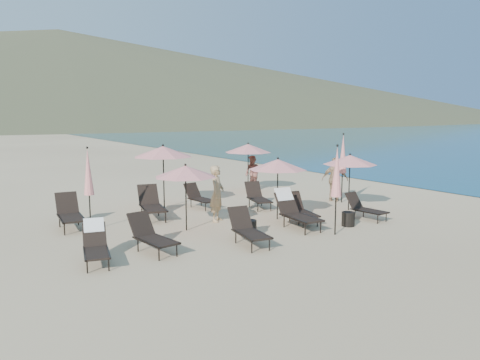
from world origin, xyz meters
TOP-DOWN VIEW (x-y plane):
  - ground at (0.00, 0.00)m, footprint 800.00×800.00m
  - volcanic_headland at (71.37, 302.62)m, footprint 690.00×690.00m
  - lounger_0 at (-6.02, 0.19)m, footprint 0.88×1.61m
  - lounger_1 at (-4.58, 0.24)m, footprint 0.85×1.71m
  - lounger_2 at (-2.13, -0.55)m, footprint 0.85×1.69m
  - lounger_3 at (0.18, 0.26)m, footprint 0.84×1.90m
  - lounger_4 at (0.77, 0.71)m, footprint 0.99×1.70m
  - lounger_5 at (2.90, -0.14)m, footprint 0.67×1.50m
  - lounger_6 at (-5.72, 3.98)m, footprint 0.84×1.84m
  - lounger_7 at (-3.05, 3.92)m, footprint 1.06×1.94m
  - lounger_8 at (-0.82, 4.64)m, footprint 0.75×1.57m
  - lounger_9 at (0.99, 3.40)m, footprint 1.02×1.70m
  - umbrella_open_0 at (-2.83, 1.75)m, footprint 1.90×1.90m
  - umbrella_open_1 at (0.42, 1.45)m, footprint 1.94×1.94m
  - umbrella_open_2 at (3.54, 1.22)m, footprint 1.95×1.95m
  - umbrella_open_3 at (-1.95, 5.37)m, footprint 2.23×2.23m
  - umbrella_open_4 at (2.63, 6.47)m, footprint 2.09×2.09m
  - umbrella_closed_0 at (0.60, -1.08)m, footprint 0.31×0.31m
  - umbrella_closed_1 at (4.42, 2.44)m, footprint 0.32×0.32m
  - umbrella_closed_2 at (-5.26, 3.37)m, footprint 0.30×0.30m
  - side_table_0 at (-1.61, 0.15)m, footprint 0.43×0.43m
  - side_table_1 at (1.70, -0.54)m, footprint 0.41×0.41m
  - beachgoer_a at (-1.41, 2.32)m, footprint 0.80×0.78m
  - beachgoer_b at (3.06, 6.74)m, footprint 0.68×0.84m
  - beachgoer_c at (4.38, 2.80)m, footprint 1.03×1.04m

SIDE VIEW (x-z plane):
  - ground at x=0.00m, z-range 0.00..0.00m
  - side_table_1 at x=1.70m, z-range 0.00..0.45m
  - side_table_0 at x=-1.61m, z-range 0.00..0.47m
  - lounger_5 at x=2.90m, z-range -0.03..0.81m
  - lounger_8 at x=-0.82m, z-range -0.03..0.84m
  - lounger_9 at x=0.99m, z-range -0.03..0.89m
  - lounger_4 at x=0.77m, z-range -0.03..0.89m
  - lounger_2 at x=-2.13m, z-range -0.03..0.90m
  - lounger_1 at x=-4.58m, z-range -0.03..0.91m
  - lounger_0 at x=-6.02m, z-range -0.02..0.93m
  - lounger_6 at x=-5.72m, z-range -0.03..0.99m
  - lounger_7 at x=-3.05m, z-range -0.03..1.02m
  - lounger_3 at x=0.18m, z-range -0.03..1.13m
  - beachgoer_b at x=3.06m, z-range 0.00..1.62m
  - beachgoer_c at x=4.38m, z-range 0.00..1.77m
  - beachgoer_a at x=-1.41m, z-range 0.00..1.85m
  - umbrella_closed_2 at x=-5.26m, z-range 0.50..3.05m
  - umbrella_open_0 at x=-2.83m, z-range 0.79..2.83m
  - umbrella_closed_0 at x=0.60m, z-range 0.52..3.17m
  - umbrella_open_1 at x=0.42m, z-range 0.80..2.89m
  - umbrella_open_2 at x=3.54m, z-range 0.81..2.90m
  - umbrella_closed_1 at x=4.42m, z-range 0.54..3.31m
  - umbrella_open_4 at x=2.63m, z-range 0.86..3.11m
  - umbrella_open_3 at x=-1.95m, z-range 0.92..3.32m
  - volcanic_headland at x=71.37m, z-range -1.01..53.99m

